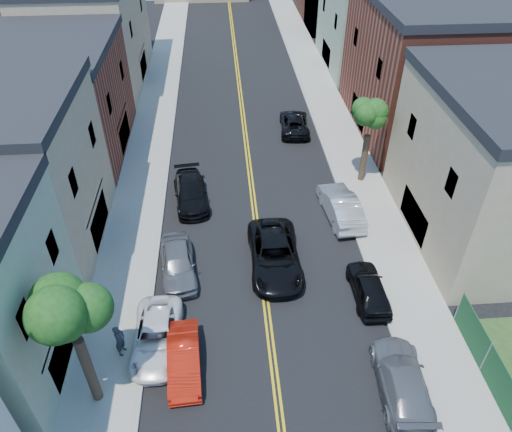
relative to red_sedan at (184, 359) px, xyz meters
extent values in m
cube|color=gray|center=(-3.76, 24.73, -0.62)|extent=(3.20, 100.00, 0.15)
cube|color=gray|center=(12.04, 24.73, -0.62)|extent=(3.20, 100.00, 0.15)
cube|color=gray|center=(-2.01, 24.73, -0.62)|extent=(0.30, 100.00, 0.15)
cube|color=gray|center=(10.29, 24.73, -0.62)|extent=(0.30, 100.00, 0.15)
cube|color=#998466|center=(-9.86, 9.73, 3.81)|extent=(9.00, 10.00, 9.00)
cube|color=brown|center=(-9.86, 20.73, 3.31)|extent=(9.00, 12.00, 8.00)
cube|color=#998466|center=(-9.86, 34.73, 4.06)|extent=(9.00, 16.00, 9.50)
cube|color=#998466|center=(18.14, 8.73, 3.81)|extent=(9.00, 12.00, 9.00)
cube|color=brown|center=(18.14, 22.73, 4.31)|extent=(9.00, 14.00, 10.00)
cube|color=gray|center=(18.14, 36.73, 3.56)|extent=(9.00, 12.00, 8.50)
cylinder|color=#39281C|center=(-3.76, -1.27, 1.44)|extent=(0.44, 0.44, 3.96)
sphere|color=#16380F|center=(-3.76, -1.27, 5.76)|extent=(5.20, 5.20, 5.20)
sphere|color=#16380F|center=(-3.24, -1.66, 6.80)|extent=(3.90, 3.90, 3.90)
sphere|color=#16380F|center=(-4.28, -0.75, 5.24)|extent=(3.64, 3.64, 3.64)
cylinder|color=#39281C|center=(12.04, 14.73, 1.22)|extent=(0.44, 0.44, 3.52)
sphere|color=#16380F|center=(12.04, 14.73, 4.96)|extent=(4.40, 4.40, 4.40)
sphere|color=#16380F|center=(12.48, 14.40, 5.84)|extent=(3.30, 3.30, 3.30)
sphere|color=#16380F|center=(11.60, 15.17, 4.52)|extent=(3.08, 3.08, 3.08)
imported|color=red|center=(0.00, 0.00, 0.00)|extent=(1.70, 4.27, 1.38)
imported|color=white|center=(-1.36, 1.36, -0.01)|extent=(2.30, 4.95, 1.37)
imported|color=#595B60|center=(-0.59, 6.28, 0.11)|extent=(2.48, 4.92, 1.61)
imported|color=black|center=(-0.07, 13.13, 0.06)|extent=(2.72, 5.38, 1.50)
imported|color=slate|center=(9.64, -1.93, 0.06)|extent=(2.48, 5.32, 1.50)
imported|color=black|center=(9.64, 3.70, 0.03)|extent=(1.71, 4.22, 1.44)
imported|color=#B8BBC1|center=(9.64, 10.74, 0.16)|extent=(2.31, 5.34, 1.71)
imported|color=black|center=(8.30, 22.63, 0.00)|extent=(2.66, 5.13, 1.38)
imported|color=black|center=(4.90, 6.48, 0.16)|extent=(2.82, 6.10, 1.70)
imported|color=#292A31|center=(-3.00, 1.00, 0.36)|extent=(0.60, 0.75, 1.81)
camera|label=1|loc=(2.28, -13.54, 18.93)|focal=33.87mm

